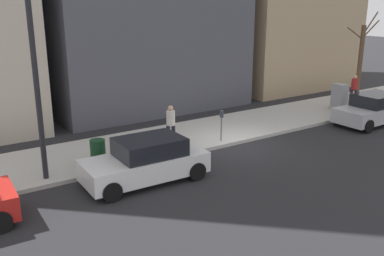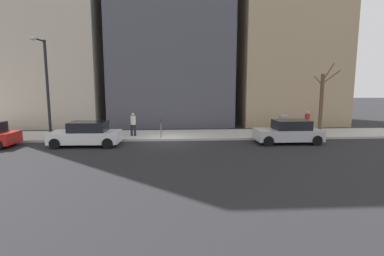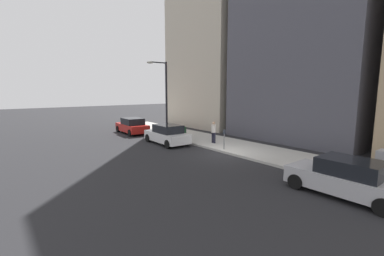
{
  "view_description": "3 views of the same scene",
  "coord_description": "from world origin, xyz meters",
  "px_view_note": "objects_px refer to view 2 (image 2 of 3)",
  "views": [
    {
      "loc": [
        -13.39,
        11.27,
        5.89
      ],
      "look_at": [
        0.58,
        1.88,
        0.93
      ],
      "focal_mm": 40.0,
      "sensor_mm": 36.0,
      "label": 1
    },
    {
      "loc": [
        -19.94,
        -0.43,
        3.84
      ],
      "look_at": [
        -0.01,
        -1.66,
        0.88
      ],
      "focal_mm": 28.0,
      "sensor_mm": 36.0,
      "label": 2
    },
    {
      "loc": [
        -11.93,
        -11.77,
        4.12
      ],
      "look_at": [
        -0.09,
        3.34,
        1.34
      ],
      "focal_mm": 24.0,
      "sensor_mm": 36.0,
      "label": 3
    }
  ],
  "objects_px": {
    "office_tower_left": "(283,49)",
    "parking_meter": "(161,126)",
    "pedestrian_near_meter": "(307,121)",
    "streetlamp": "(45,81)",
    "trash_bin": "(83,131)",
    "pedestrian_midblock": "(133,123)",
    "utility_box": "(283,125)",
    "parked_car_white": "(86,134)",
    "parked_car_silver": "(289,132)",
    "office_block_center": "(171,12)",
    "bare_tree": "(322,101)"
  },
  "relations": [
    {
      "from": "streetlamp",
      "to": "office_tower_left",
      "type": "xyz_separation_m",
      "value": [
        9.98,
        -19.34,
        3.27
      ]
    },
    {
      "from": "parked_car_white",
      "to": "office_block_center",
      "type": "distance_m",
      "value": 16.73
    },
    {
      "from": "office_tower_left",
      "to": "parking_meter",
      "type": "bearing_deg",
      "value": 129.48
    },
    {
      "from": "parking_meter",
      "to": "pedestrian_near_meter",
      "type": "height_order",
      "value": "pedestrian_near_meter"
    },
    {
      "from": "utility_box",
      "to": "bare_tree",
      "type": "bearing_deg",
      "value": -69.25
    },
    {
      "from": "parked_car_white",
      "to": "utility_box",
      "type": "height_order",
      "value": "utility_box"
    },
    {
      "from": "parking_meter",
      "to": "pedestrian_midblock",
      "type": "bearing_deg",
      "value": 66.39
    },
    {
      "from": "trash_bin",
      "to": "pedestrian_midblock",
      "type": "bearing_deg",
      "value": -82.95
    },
    {
      "from": "parking_meter",
      "to": "office_block_center",
      "type": "bearing_deg",
      "value": -3.8
    },
    {
      "from": "streetlamp",
      "to": "trash_bin",
      "type": "bearing_deg",
      "value": -73.06
    },
    {
      "from": "trash_bin",
      "to": "pedestrian_midblock",
      "type": "distance_m",
      "value": 3.47
    },
    {
      "from": "streetlamp",
      "to": "pedestrian_near_meter",
      "type": "distance_m",
      "value": 18.66
    },
    {
      "from": "bare_tree",
      "to": "trash_bin",
      "type": "height_order",
      "value": "bare_tree"
    },
    {
      "from": "pedestrian_near_meter",
      "to": "pedestrian_midblock",
      "type": "xyz_separation_m",
      "value": [
        -0.52,
        12.92,
        0.0
      ]
    },
    {
      "from": "bare_tree",
      "to": "pedestrian_near_meter",
      "type": "bearing_deg",
      "value": 118.21
    },
    {
      "from": "trash_bin",
      "to": "pedestrian_midblock",
      "type": "xyz_separation_m",
      "value": [
        0.42,
        -3.41,
        0.49
      ]
    },
    {
      "from": "parking_meter",
      "to": "office_tower_left",
      "type": "xyz_separation_m",
      "value": [
        9.82,
        -11.92,
        6.31
      ]
    },
    {
      "from": "parked_car_white",
      "to": "streetlamp",
      "type": "height_order",
      "value": "streetlamp"
    },
    {
      "from": "parked_car_silver",
      "to": "trash_bin",
      "type": "bearing_deg",
      "value": 81.09
    },
    {
      "from": "trash_bin",
      "to": "parked_car_silver",
      "type": "bearing_deg",
      "value": -98.69
    },
    {
      "from": "utility_box",
      "to": "office_tower_left",
      "type": "xyz_separation_m",
      "value": [
        8.97,
        -3.01,
        6.44
      ]
    },
    {
      "from": "parked_car_silver",
      "to": "office_block_center",
      "type": "xyz_separation_m",
      "value": [
        12.2,
        7.64,
        10.1
      ]
    },
    {
      "from": "utility_box",
      "to": "office_block_center",
      "type": "height_order",
      "value": "office_block_center"
    },
    {
      "from": "parked_car_silver",
      "to": "office_block_center",
      "type": "height_order",
      "value": "office_block_center"
    },
    {
      "from": "parking_meter",
      "to": "streetlamp",
      "type": "xyz_separation_m",
      "value": [
        -0.17,
        7.43,
        3.04
      ]
    },
    {
      "from": "streetlamp",
      "to": "office_block_center",
      "type": "bearing_deg",
      "value": -37.18
    },
    {
      "from": "office_block_center",
      "to": "bare_tree",
      "type": "bearing_deg",
      "value": -125.79
    },
    {
      "from": "parked_car_white",
      "to": "parking_meter",
      "type": "height_order",
      "value": "parked_car_white"
    },
    {
      "from": "parked_car_silver",
      "to": "parking_meter",
      "type": "bearing_deg",
      "value": 78.59
    },
    {
      "from": "streetlamp",
      "to": "pedestrian_midblock",
      "type": "height_order",
      "value": "streetlamp"
    },
    {
      "from": "parked_car_white",
      "to": "trash_bin",
      "type": "bearing_deg",
      "value": 23.01
    },
    {
      "from": "trash_bin",
      "to": "office_tower_left",
      "type": "relative_size",
      "value": 0.06
    },
    {
      "from": "trash_bin",
      "to": "office_block_center",
      "type": "xyz_separation_m",
      "value": [
        10.1,
        -6.1,
        10.23
      ]
    },
    {
      "from": "trash_bin",
      "to": "office_block_center",
      "type": "distance_m",
      "value": 15.62
    },
    {
      "from": "parked_car_white",
      "to": "streetlamp",
      "type": "bearing_deg",
      "value": 63.17
    },
    {
      "from": "office_tower_left",
      "to": "office_block_center",
      "type": "distance_m",
      "value": 11.79
    },
    {
      "from": "parking_meter",
      "to": "trash_bin",
      "type": "distance_m",
      "value": 5.43
    },
    {
      "from": "utility_box",
      "to": "pedestrian_near_meter",
      "type": "distance_m",
      "value": 2.11
    },
    {
      "from": "trash_bin",
      "to": "streetlamp",
      "type": "bearing_deg",
      "value": 106.94
    },
    {
      "from": "pedestrian_near_meter",
      "to": "office_tower_left",
      "type": "distance_m",
      "value": 10.51
    },
    {
      "from": "utility_box",
      "to": "parked_car_silver",
      "type": "bearing_deg",
      "value": 167.38
    },
    {
      "from": "trash_bin",
      "to": "office_tower_left",
      "type": "xyz_separation_m",
      "value": [
        9.37,
        -17.32,
        6.69
      ]
    },
    {
      "from": "parked_car_white",
      "to": "trash_bin",
      "type": "xyz_separation_m",
      "value": [
        2.17,
        0.86,
        -0.14
      ]
    },
    {
      "from": "pedestrian_near_meter",
      "to": "office_block_center",
      "type": "bearing_deg",
      "value": -179.74
    },
    {
      "from": "parked_car_silver",
      "to": "parking_meter",
      "type": "distance_m",
      "value": 8.51
    },
    {
      "from": "parked_car_white",
      "to": "trash_bin",
      "type": "distance_m",
      "value": 2.34
    },
    {
      "from": "pedestrian_near_meter",
      "to": "office_tower_left",
      "type": "xyz_separation_m",
      "value": [
        8.42,
        -0.99,
        6.2
      ]
    },
    {
      "from": "streetlamp",
      "to": "pedestrian_near_meter",
      "type": "bearing_deg",
      "value": -85.14
    },
    {
      "from": "parked_car_silver",
      "to": "office_block_center",
      "type": "relative_size",
      "value": 0.19
    },
    {
      "from": "parked_car_white",
      "to": "office_tower_left",
      "type": "xyz_separation_m",
      "value": [
        11.54,
        -16.46,
        6.55
      ]
    }
  ]
}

